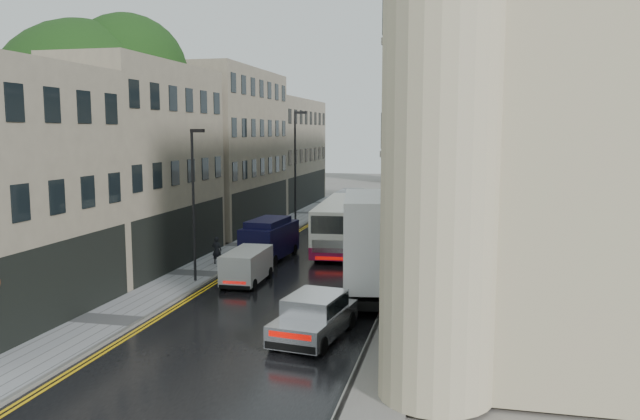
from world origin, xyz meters
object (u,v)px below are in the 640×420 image
at_px(pedestrian, 217,250).
at_px(lamp_post_far, 295,169).
at_px(cream_bus, 317,232).
at_px(white_van, 223,271).
at_px(tree_near, 84,141).
at_px(lamp_post_near, 194,206).
at_px(navy_van, 244,242).
at_px(white_lorry, 347,253).
at_px(silver_hatchback, 274,326).
at_px(tree_far, 190,148).

distance_m(pedestrian, lamp_post_far, 15.89).
relative_size(cream_bus, white_van, 2.95).
relative_size(tree_near, lamp_post_near, 1.87).
bearing_deg(navy_van, tree_near, -160.24).
relative_size(tree_near, white_van, 3.69).
xyz_separation_m(cream_bus, white_van, (-2.65, -8.42, -0.66)).
relative_size(white_van, lamp_post_near, 0.51).
relative_size(navy_van, lamp_post_far, 0.55).
relative_size(tree_near, lamp_post_far, 1.57).
height_order(cream_bus, lamp_post_far, lamp_post_far).
bearing_deg(white_lorry, cream_bus, 100.43).
bearing_deg(lamp_post_far, pedestrian, -93.13).
height_order(navy_van, lamp_post_near, lamp_post_near).
height_order(silver_hatchback, lamp_post_near, lamp_post_near).
distance_m(lamp_post_near, lamp_post_far, 19.37).
bearing_deg(navy_van, silver_hatchback, -62.31).
bearing_deg(tree_near, pedestrian, 12.67).
distance_m(navy_van, lamp_post_far, 15.07).
height_order(cream_bus, white_lorry, white_lorry).
relative_size(cream_bus, lamp_post_far, 1.26).
distance_m(navy_van, pedestrian, 1.57).
xyz_separation_m(tree_near, white_lorry, (15.45, -5.00, -4.58)).
xyz_separation_m(navy_van, pedestrian, (-1.32, -0.77, -0.38)).
bearing_deg(tree_far, white_lorry, -49.90).
xyz_separation_m(cream_bus, pedestrian, (-4.91, -3.62, -0.65)).
bearing_deg(white_van, silver_hatchback, -58.28).
distance_m(tree_far, white_lorry, 23.85).
height_order(tree_near, lamp_post_near, tree_near).
relative_size(tree_far, cream_bus, 1.12).
relative_size(cream_bus, silver_hatchback, 2.54).
bearing_deg(tree_far, silver_hatchback, -60.01).
height_order(tree_far, lamp_post_far, tree_far).
xyz_separation_m(white_van, lamp_post_far, (-1.83, 20.26, 3.68)).
xyz_separation_m(tree_far, white_van, (8.90, -16.24, -5.36)).
xyz_separation_m(tree_near, tree_far, (0.30, 13.00, -0.72)).
bearing_deg(white_van, tree_far, 117.74).
bearing_deg(cream_bus, navy_van, -145.44).
bearing_deg(lamp_post_far, silver_hatchback, -78.17).
height_order(tree_near, tree_far, tree_near).
distance_m(tree_near, silver_hatchback, 18.55).
xyz_separation_m(silver_hatchback, lamp_post_far, (-6.56, 27.63, 3.71)).
xyz_separation_m(cream_bus, navy_van, (-3.58, -2.86, -0.26)).
relative_size(silver_hatchback, pedestrian, 2.84).
xyz_separation_m(tree_far, lamp_post_near, (7.06, -15.34, -2.40)).
xyz_separation_m(tree_near, lamp_post_near, (7.36, -2.34, -3.12)).
xyz_separation_m(tree_far, lamp_post_far, (7.07, 4.01, -1.68)).
bearing_deg(pedestrian, lamp_post_near, 99.46).
bearing_deg(tree_near, lamp_post_near, -17.64).
height_order(white_lorry, navy_van, white_lorry).
height_order(cream_bus, silver_hatchback, cream_bus).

